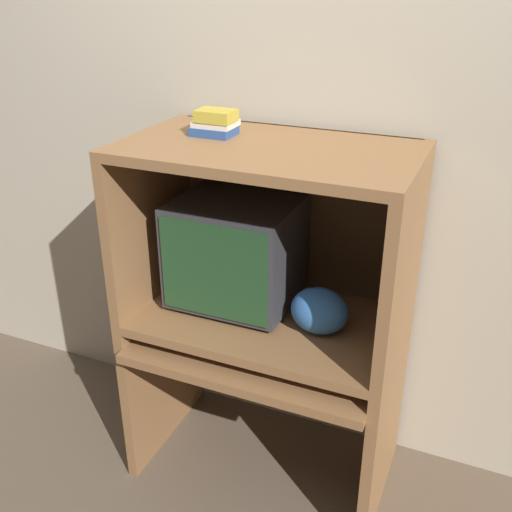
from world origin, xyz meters
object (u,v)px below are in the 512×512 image
at_px(crt_monitor, 236,251).
at_px(book_stack, 215,123).
at_px(keyboard, 211,340).
at_px(snack_bag, 319,311).
at_px(mouse, 273,352).

distance_m(crt_monitor, book_stack, 0.49).
bearing_deg(book_stack, keyboard, -75.68).
xyz_separation_m(snack_bag, book_stack, (-0.44, 0.08, 0.62)).
distance_m(crt_monitor, mouse, 0.41).
bearing_deg(keyboard, crt_monitor, 81.92).
distance_m(crt_monitor, keyboard, 0.35).
xyz_separation_m(mouse, book_stack, (-0.29, 0.16, 0.78)).
height_order(mouse, snack_bag, snack_bag).
bearing_deg(snack_bag, book_stack, 169.50).
xyz_separation_m(keyboard, book_stack, (-0.05, 0.18, 0.78)).
bearing_deg(keyboard, book_stack, 104.32).
height_order(crt_monitor, keyboard, crt_monitor).
xyz_separation_m(mouse, snack_bag, (0.14, 0.08, 0.17)).
xyz_separation_m(crt_monitor, snack_bag, (0.37, -0.08, -0.13)).
bearing_deg(snack_bag, crt_monitor, 167.05).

